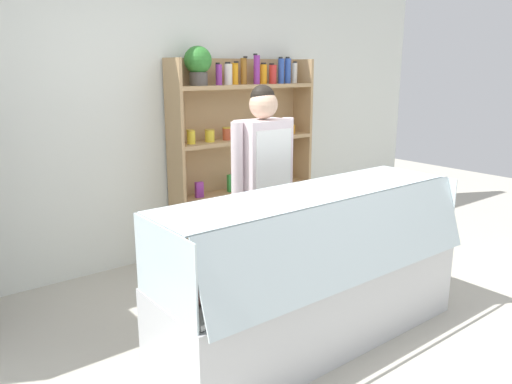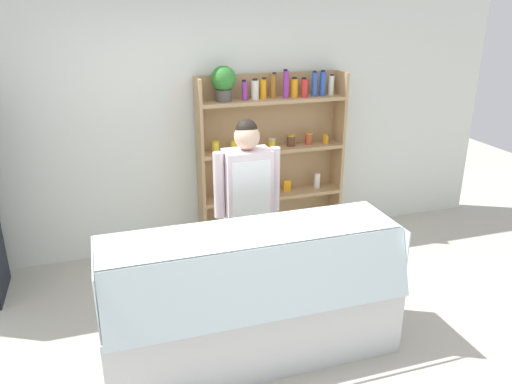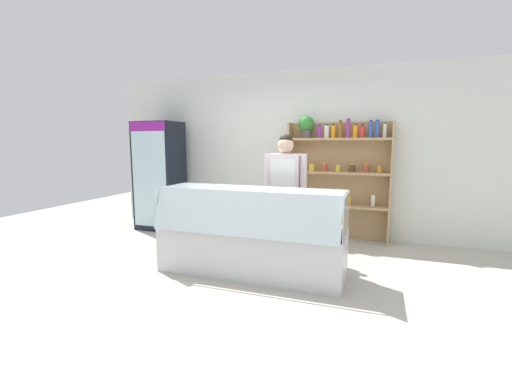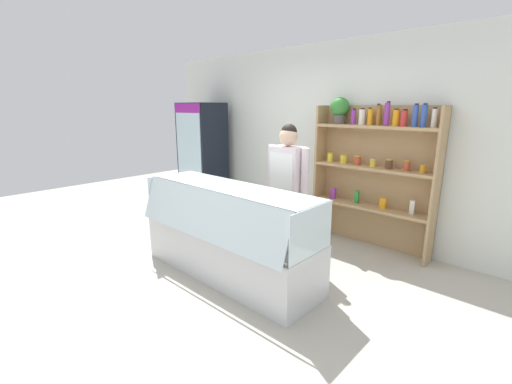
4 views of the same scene
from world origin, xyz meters
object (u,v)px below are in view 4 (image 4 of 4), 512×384
object	(u,v)px
drinks_fridge	(203,157)
shop_clerk	(287,182)
shelving_unit	(371,164)
deli_display_case	(228,248)

from	to	relation	value
drinks_fridge	shop_clerk	distance (m)	2.59
drinks_fridge	shelving_unit	world-z (taller)	shelving_unit
drinks_fridge	deli_display_case	xyz separation A→B (m)	(2.29, -1.49, -0.63)
shelving_unit	shop_clerk	xyz separation A→B (m)	(-0.53, -1.06, -0.14)
deli_display_case	shop_clerk	bearing A→B (deg)	75.23
shelving_unit	shop_clerk	bearing A→B (deg)	-116.67
shelving_unit	deli_display_case	distance (m)	2.13
shop_clerk	deli_display_case	bearing A→B (deg)	-104.77
drinks_fridge	shop_clerk	xyz separation A→B (m)	(2.49, -0.72, 0.02)
drinks_fridge	shelving_unit	size ratio (longest dim) A/B	0.97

